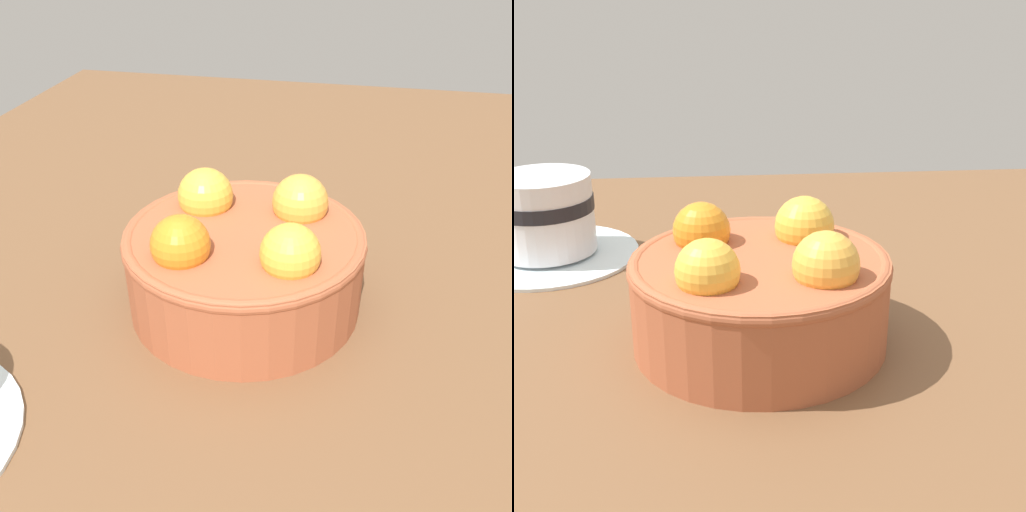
{
  "view_description": "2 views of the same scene",
  "coord_description": "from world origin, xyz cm",
  "views": [
    {
      "loc": [
        33.3,
        7.77,
        26.02
      ],
      "look_at": [
        1.71,
        1.2,
        5.3
      ],
      "focal_mm": 39.67,
      "sensor_mm": 36.0,
      "label": 1
    },
    {
      "loc": [
        3.07,
        42.49,
        23.22
      ],
      "look_at": [
        -0.7,
        -0.53,
        5.98
      ],
      "focal_mm": 49.73,
      "sensor_mm": 36.0,
      "label": 2
    }
  ],
  "objects": [
    {
      "name": "ground_plane",
      "position": [
        0.0,
        0.0,
        -2.06
      ],
      "size": [
        119.2,
        85.25,
        4.12
      ],
      "primitive_type": "cube",
      "color": "brown"
    },
    {
      "name": "terracotta_bowl",
      "position": [
        -0.03,
        -0.01,
        3.82
      ],
      "size": [
        17.19,
        17.19,
        8.97
      ],
      "color": "#AD5938",
      "rests_on": "ground_plane"
    }
  ]
}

